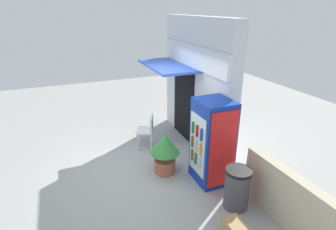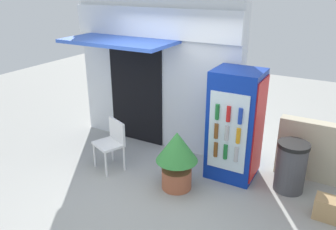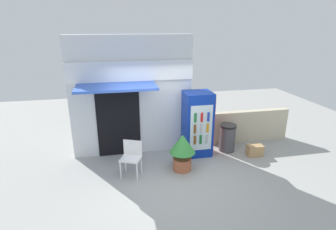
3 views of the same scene
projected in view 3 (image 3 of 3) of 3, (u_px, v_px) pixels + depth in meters
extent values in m
plane|color=#A3A39E|center=(166.00, 178.00, 6.32)|extent=(16.00, 16.00, 0.00)
cube|color=silver|center=(132.00, 96.00, 7.21)|extent=(3.27, 0.30, 3.23)
cube|color=white|center=(131.00, 71.00, 6.80)|extent=(3.27, 0.08, 0.51)
cube|color=blue|center=(116.00, 87.00, 6.40)|extent=(1.93, 0.98, 0.06)
cube|color=black|center=(119.00, 121.00, 7.18)|extent=(1.15, 0.03, 2.00)
cube|color=#0C2D9E|center=(197.00, 124.00, 7.29)|extent=(0.74, 0.66, 1.78)
cube|color=silver|center=(201.00, 128.00, 6.97)|extent=(0.59, 0.02, 1.25)
cube|color=red|center=(210.00, 123.00, 7.36)|extent=(0.02, 0.60, 1.60)
cylinder|color=brown|center=(195.00, 140.00, 7.02)|extent=(0.06, 0.06, 0.24)
cylinder|color=#196B2D|center=(201.00, 139.00, 7.05)|extent=(0.06, 0.06, 0.24)
cylinder|color=#B2B2B7|center=(207.00, 139.00, 7.09)|extent=(0.06, 0.06, 0.24)
cylinder|color=brown|center=(195.00, 129.00, 6.92)|extent=(0.06, 0.06, 0.24)
cylinder|color=#B2B2B7|center=(201.00, 128.00, 6.95)|extent=(0.06, 0.06, 0.24)
cylinder|color=orange|center=(208.00, 128.00, 6.99)|extent=(0.06, 0.06, 0.24)
cylinder|color=#196B2D|center=(195.00, 118.00, 6.82)|extent=(0.06, 0.06, 0.24)
cylinder|color=red|center=(202.00, 117.00, 6.85)|extent=(0.06, 0.06, 0.24)
cylinder|color=#1938A5|center=(208.00, 117.00, 6.89)|extent=(0.06, 0.06, 0.24)
cylinder|color=white|center=(121.00, 170.00, 6.25)|extent=(0.04, 0.04, 0.44)
cylinder|color=white|center=(137.00, 172.00, 6.17)|extent=(0.04, 0.04, 0.44)
cylinder|color=white|center=(126.00, 163.00, 6.57)|extent=(0.04, 0.04, 0.44)
cylinder|color=white|center=(141.00, 165.00, 6.49)|extent=(0.04, 0.04, 0.44)
cube|color=white|center=(131.00, 159.00, 6.29)|extent=(0.58, 0.55, 0.04)
cube|color=white|center=(133.00, 147.00, 6.39)|extent=(0.44, 0.22, 0.37)
cylinder|color=#AD5B3D|center=(182.00, 164.00, 6.67)|extent=(0.46, 0.46, 0.32)
cylinder|color=brown|center=(182.00, 155.00, 6.60)|extent=(0.05, 0.05, 0.16)
cone|color=#388C3D|center=(182.00, 144.00, 6.50)|extent=(0.64, 0.64, 0.46)
cylinder|color=#47474C|center=(227.00, 139.00, 7.62)|extent=(0.44, 0.44, 0.73)
cylinder|color=black|center=(228.00, 126.00, 7.50)|extent=(0.47, 0.47, 0.06)
cube|color=beige|center=(249.00, 126.00, 8.25)|extent=(2.49, 0.21, 0.98)
cube|color=tan|center=(255.00, 150.00, 7.39)|extent=(0.43, 0.28, 0.30)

